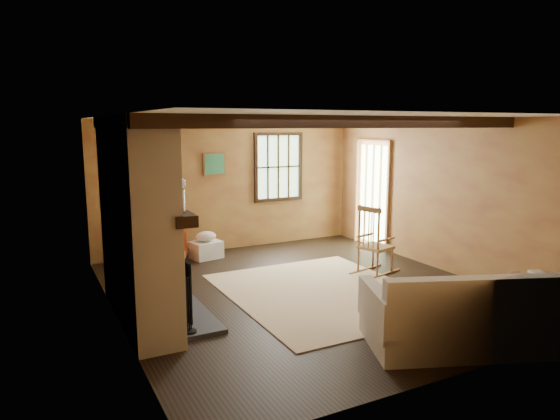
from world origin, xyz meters
TOP-DOWN VIEW (x-y plane):
  - ground at (0.00, 0.00)m, footprint 5.50×5.50m
  - room_envelope at (0.22, 0.26)m, footprint 5.02×5.52m
  - fireplace at (-2.23, -0.00)m, footprint 1.02×2.30m
  - rug at (0.20, -0.20)m, footprint 2.50×3.00m
  - rocking_chair at (1.40, 0.22)m, footprint 0.86×0.59m
  - sofa at (0.67, -2.37)m, footprint 2.33×1.65m
  - firewood_pile at (-1.89, 2.42)m, footprint 0.73×0.13m
  - laundry_basket at (-0.64, 2.28)m, footprint 0.57×0.48m
  - basket_pillow at (-0.64, 2.28)m, footprint 0.43×0.38m
  - armchair at (-1.46, 2.22)m, footprint 1.05×1.04m

SIDE VIEW (x-z plane):
  - ground at x=0.00m, z-range 0.00..0.00m
  - rug at x=0.20m, z-range 0.00..0.01m
  - firewood_pile at x=-1.89m, z-range 0.00..0.26m
  - laundry_basket at x=-0.64m, z-range 0.00..0.30m
  - sofa at x=0.67m, z-range -0.12..0.74m
  - armchair at x=-1.46m, z-range 0.00..0.74m
  - basket_pillow at x=-0.64m, z-range 0.30..0.48m
  - rocking_chair at x=1.40m, z-range -0.09..1.00m
  - fireplace at x=-2.23m, z-range -0.10..2.30m
  - room_envelope at x=0.22m, z-range 0.41..2.85m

